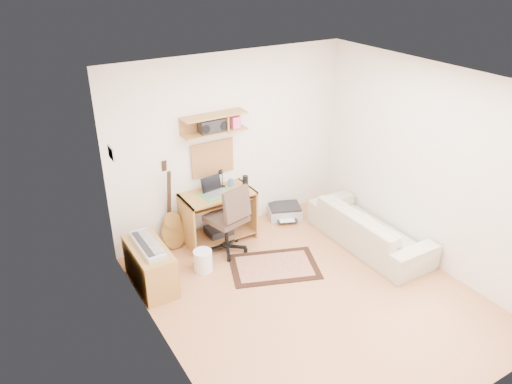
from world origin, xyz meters
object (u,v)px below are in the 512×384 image
task_chair (226,218)px  sofa (370,222)px  desk (218,217)px  printer (284,212)px  cabinet (150,266)px

task_chair → sofa: task_chair is taller
desk → task_chair: bearing=-97.7°
desk → task_chair: 0.36m
task_chair → printer: bearing=3.8°
printer → sofa: bearing=-44.0°
desk → cabinet: (-1.21, -0.51, -0.10)m
printer → desk: bearing=-154.7°
printer → sofa: sofa is taller
desk → printer: 1.22m
task_chair → printer: 1.36m
task_chair → sofa: (1.79, -0.89, -0.15)m
task_chair → sofa: bearing=-40.3°
desk → printer: desk is taller
printer → task_chair: bearing=-140.2°
desk → printer: bearing=3.1°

